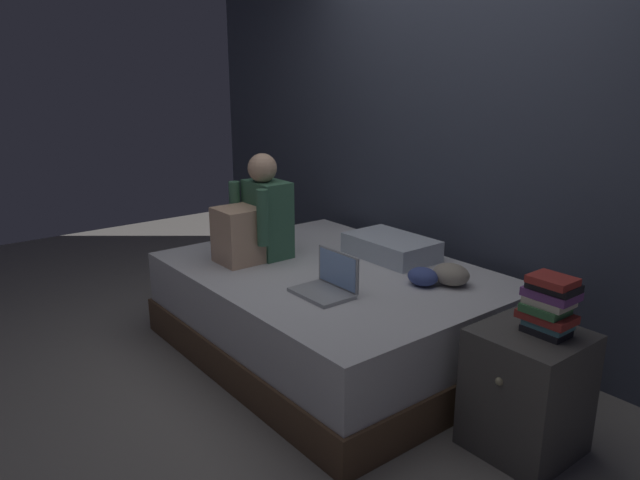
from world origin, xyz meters
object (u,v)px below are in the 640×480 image
object	(u,v)px
bed	(331,311)
nightstand	(527,391)
clothes_pile	(441,275)
book_stack	(549,304)
pillow	(391,247)
laptop	(328,283)
person_sitting	(256,219)

from	to	relation	value
bed	nightstand	xyz separation A→B (m)	(1.30, 0.08, 0.02)
clothes_pile	nightstand	bearing A→B (deg)	-17.78
bed	clothes_pile	world-z (taller)	clothes_pile
book_stack	clothes_pile	distance (m)	0.79
pillow	clothes_pile	bearing A→B (deg)	-15.05
nightstand	laptop	distance (m)	1.10
person_sitting	bed	bearing A→B (deg)	26.68
nightstand	pillow	xyz separation A→B (m)	(-1.25, 0.37, 0.31)
nightstand	pillow	bearing A→B (deg)	163.37
person_sitting	pillow	bearing A→B (deg)	53.31
bed	pillow	size ratio (longest dim) A/B	3.57
person_sitting	clothes_pile	xyz separation A→B (m)	(1.04, 0.54, -0.19)
laptop	nightstand	bearing A→B (deg)	18.56
laptop	pillow	bearing A→B (deg)	109.20
nightstand	laptop	xyz separation A→B (m)	(-1.00, -0.34, 0.30)
laptop	book_stack	size ratio (longest dim) A/B	1.21
person_sitting	clothes_pile	world-z (taller)	person_sitting
person_sitting	laptop	size ratio (longest dim) A/B	2.05
pillow	clothes_pile	size ratio (longest dim) A/B	1.90
person_sitting	book_stack	world-z (taller)	person_sitting
book_stack	pillow	bearing A→B (deg)	165.55
laptop	book_stack	xyz separation A→B (m)	(1.04, 0.38, 0.12)
nightstand	clothes_pile	world-z (taller)	clothes_pile
laptop	person_sitting	bearing A→B (deg)	177.68
bed	book_stack	xyz separation A→B (m)	(1.34, 0.12, 0.45)
book_stack	clothes_pile	xyz separation A→B (m)	(-0.76, 0.19, -0.12)
pillow	laptop	bearing A→B (deg)	-70.80
laptop	clothes_pile	xyz separation A→B (m)	(0.28, 0.57, 0.00)
nightstand	laptop	bearing A→B (deg)	-161.44
nightstand	person_sitting	world-z (taller)	person_sitting
nightstand	person_sitting	distance (m)	1.85
book_stack	clothes_pile	bearing A→B (deg)	165.97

